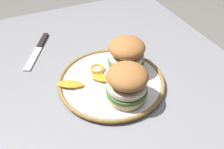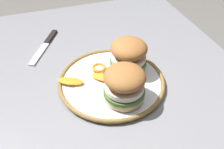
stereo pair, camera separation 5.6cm
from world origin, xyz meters
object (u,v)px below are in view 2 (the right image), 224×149
(sandwich_half_right, at_px, (124,84))
(table_knife, at_px, (46,44))
(sandwich_half_left, at_px, (129,55))
(dining_table, at_px, (109,108))
(dinner_plate, at_px, (112,82))

(sandwich_half_right, xyz_separation_m, table_knife, (0.35, 0.17, -0.07))
(sandwich_half_left, distance_m, sandwich_half_right, 0.13)
(sandwich_half_right, bearing_deg, dining_table, 12.48)
(dining_table, distance_m, sandwich_half_left, 0.19)
(table_knife, bearing_deg, dining_table, -150.69)
(sandwich_half_left, distance_m, table_knife, 0.34)
(sandwich_half_left, xyz_separation_m, sandwich_half_right, (-0.12, 0.06, 0.00))
(sandwich_half_right, height_order, table_knife, sandwich_half_right)
(dining_table, bearing_deg, sandwich_half_left, -64.35)
(dinner_plate, relative_size, sandwich_half_left, 2.15)
(dinner_plate, xyz_separation_m, sandwich_half_left, (0.04, -0.07, 0.06))
(dinner_plate, distance_m, table_knife, 0.32)
(dinner_plate, height_order, sandwich_half_right, sandwich_half_right)
(dinner_plate, distance_m, sandwich_half_right, 0.10)
(sandwich_half_left, relative_size, table_knife, 0.74)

